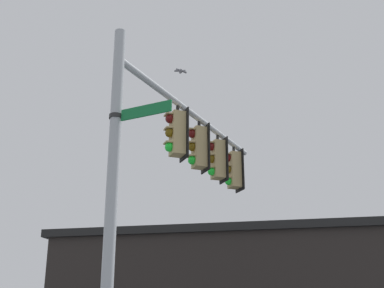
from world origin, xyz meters
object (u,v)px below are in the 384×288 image
at_px(traffic_light_nearest_pole, 177,133).
at_px(traffic_light_mid_inner, 198,147).
at_px(street_name_sign, 133,113).
at_px(bird_flying, 181,71).
at_px(traffic_light_mid_outer, 217,159).
at_px(traffic_light_arm_end, 234,170).

distance_m(traffic_light_nearest_pole, traffic_light_mid_inner, 1.15).
distance_m(street_name_sign, bird_flying, 5.32).
xyz_separation_m(traffic_light_mid_inner, street_name_sign, (-2.65, 2.40, -0.45)).
bearing_deg(traffic_light_mid_outer, traffic_light_arm_end, -48.60).
bearing_deg(traffic_light_mid_inner, street_name_sign, 137.84).
distance_m(traffic_light_mid_inner, street_name_sign, 3.61).
bearing_deg(traffic_light_mid_outer, traffic_light_nearest_pole, 131.40).
bearing_deg(traffic_light_nearest_pole, street_name_sign, 140.85).
relative_size(traffic_light_mid_outer, bird_flying, 3.64).
xyz_separation_m(traffic_light_mid_outer, bird_flying, (0.29, 0.97, 2.62)).
xyz_separation_m(traffic_light_arm_end, street_name_sign, (-4.17, 4.12, -0.45)).
bearing_deg(traffic_light_mid_inner, traffic_light_mid_outer, -48.60).
xyz_separation_m(traffic_light_mid_inner, traffic_light_arm_end, (1.51, -1.72, 0.00)).
height_order(traffic_light_mid_inner, street_name_sign, traffic_light_mid_inner).
height_order(traffic_light_mid_outer, traffic_light_arm_end, same).
bearing_deg(bird_flying, traffic_light_arm_end, -75.67).
relative_size(street_name_sign, bird_flying, 2.90).
bearing_deg(traffic_light_nearest_pole, traffic_light_mid_outer, -48.60).
distance_m(traffic_light_mid_inner, bird_flying, 2.82).
relative_size(traffic_light_nearest_pole, street_name_sign, 1.25).
bearing_deg(traffic_light_mid_outer, traffic_light_mid_inner, 131.40).
distance_m(traffic_light_mid_outer, traffic_light_arm_end, 1.15).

